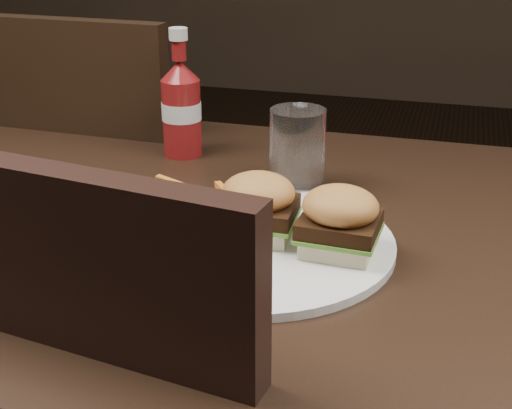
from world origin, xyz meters
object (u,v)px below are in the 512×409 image
(dining_table, at_px, (228,233))
(chair_far, at_px, (121,238))
(plate, at_px, (254,243))
(tumbler, at_px, (297,152))
(ketchup_bottle, at_px, (182,118))

(dining_table, distance_m, chair_far, 0.72)
(dining_table, height_order, chair_far, dining_table)
(plate, xyz_separation_m, tumbler, (0.01, 0.19, 0.05))
(ketchup_bottle, relative_size, tumbler, 1.00)
(ketchup_bottle, height_order, tumbler, ketchup_bottle)
(plate, height_order, tumbler, tumbler)
(dining_table, height_order, plate, plate)
(chair_far, xyz_separation_m, ketchup_bottle, (0.27, -0.28, 0.38))
(dining_table, relative_size, chair_far, 2.50)
(chair_far, bearing_deg, plate, 131.53)
(ketchup_bottle, bearing_deg, tumbler, -24.14)
(ketchup_bottle, distance_m, tumbler, 0.23)
(ketchup_bottle, bearing_deg, plate, -54.75)
(chair_far, relative_size, ketchup_bottle, 3.95)
(dining_table, height_order, ketchup_bottle, ketchup_bottle)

